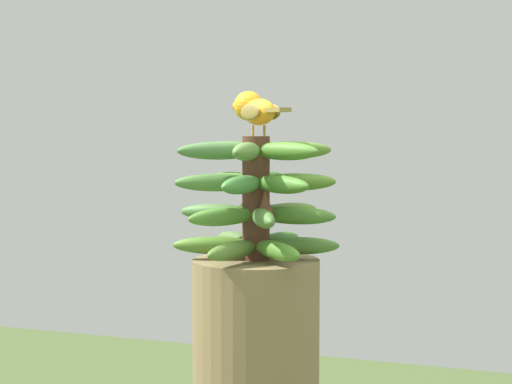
{
  "coord_description": "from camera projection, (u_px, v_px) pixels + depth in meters",
  "views": [
    {
      "loc": [
        0.54,
        -1.51,
        1.52
      ],
      "look_at": [
        0.0,
        0.0,
        1.4
      ],
      "focal_mm": 60.91,
      "sensor_mm": 36.0,
      "label": 1
    }
  ],
  "objects": [
    {
      "name": "banana_bunch",
      "position": [
        256.0,
        198.0,
        1.61
      ],
      "size": [
        0.31,
        0.31,
        0.23
      ],
      "color": "#4C2D1E",
      "rests_on": "banana_tree"
    },
    {
      "name": "perched_bird",
      "position": [
        255.0,
        109.0,
        1.65
      ],
      "size": [
        0.16,
        0.15,
        0.09
      ],
      "color": "#C68933",
      "rests_on": "banana_bunch"
    }
  ]
}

